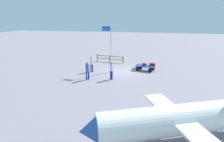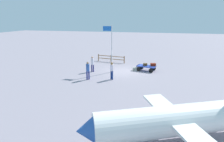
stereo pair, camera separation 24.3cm
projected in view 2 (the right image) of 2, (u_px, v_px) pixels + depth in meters
The scene contains 11 objects.
ground_plane at pixel (125, 71), 22.44m from camera, with size 120.00×120.00×0.00m, color gray.
luggage_cart at pixel (146, 67), 22.50m from camera, with size 2.22×1.57×0.59m.
suitcase_tan at pixel (153, 65), 22.37m from camera, with size 0.65×0.51×0.29m.
suitcase_dark at pixel (145, 65), 22.42m from camera, with size 0.51×0.39×0.27m.
suitcase_navy at pixel (135, 69), 22.64m from camera, with size 0.50×0.34×0.39m.
worker_lead at pixel (88, 69), 19.17m from camera, with size 0.47×0.47×1.76m.
worker_trailing at pixel (112, 70), 19.17m from camera, with size 0.45×0.45×1.73m.
worker_supervisor at pixel (92, 63), 21.96m from camera, with size 0.34×0.34×1.76m.
airplane_near at pixel (169, 121), 9.29m from camera, with size 8.31×5.49×3.12m.
flagpole at pixel (111, 45), 21.28m from camera, with size 1.01×0.10×5.09m.
wooden_fence at pixel (111, 58), 26.89m from camera, with size 3.89×0.67×0.95m.
Camera 2 is at (-4.19, 21.30, 5.87)m, focal length 31.84 mm.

